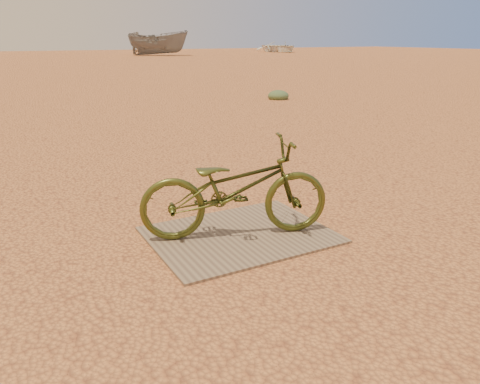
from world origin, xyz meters
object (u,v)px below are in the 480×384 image
bicycle (235,188)px  boat_far_right (280,47)px  plywood_board (240,235)px  boat_mid_right (158,43)px

bicycle → boat_far_right: (28.33, 42.39, 0.13)m
plywood_board → boat_mid_right: (13.05, 39.28, 1.08)m
boat_mid_right → boat_far_right: 15.56m
plywood_board → bicycle: size_ratio=0.95×
plywood_board → bicycle: bearing=172.6°
bicycle → boat_mid_right: 41.40m
plywood_board → boat_mid_right: size_ratio=0.27×
boat_far_right → boat_mid_right: bearing=-166.9°
boat_far_right → plywood_board: bearing=-122.2°
bicycle → boat_mid_right: size_ratio=0.28×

